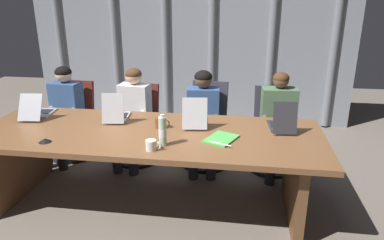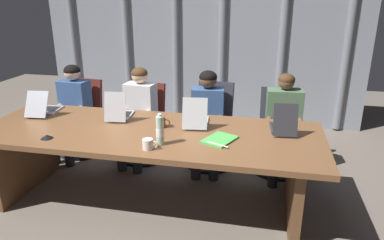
{
  "view_description": "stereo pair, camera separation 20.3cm",
  "coord_description": "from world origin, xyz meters",
  "px_view_note": "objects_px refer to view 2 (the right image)",
  "views": [
    {
      "loc": [
        0.85,
        -3.0,
        1.96
      ],
      "look_at": [
        0.4,
        0.09,
        0.86
      ],
      "focal_mm": 33.53,
      "sensor_mm": 36.0,
      "label": 1
    },
    {
      "loc": [
        1.05,
        -2.97,
        1.96
      ],
      "look_at": [
        0.4,
        0.09,
        0.86
      ],
      "focal_mm": 33.53,
      "sensor_mm": 36.0,
      "label": 2
    }
  ],
  "objects_px": {
    "office_chair_left_end": "(82,125)",
    "coffee_mug_near": "(148,144)",
    "laptop_left_end": "(45,108)",
    "person_left_mid": "(138,111)",
    "laptop_center": "(196,119)",
    "person_center": "(207,115)",
    "person_right_mid": "(284,121)",
    "conference_mic_left_side": "(47,137)",
    "spiral_notepad": "(220,140)",
    "office_chair_right_mid": "(278,140)",
    "water_bottle_primary": "(160,131)",
    "laptop_left_mid": "(119,113)",
    "office_chair_left_mid": "(144,130)",
    "laptop_right_mid": "(283,126)",
    "person_left_end": "(71,106)",
    "office_chair_center": "(211,134)",
    "coffee_mug_far": "(161,122)"
  },
  "relations": [
    {
      "from": "office_chair_left_end",
      "to": "coffee_mug_near",
      "type": "height_order",
      "value": "office_chair_left_end"
    },
    {
      "from": "laptop_left_end",
      "to": "person_left_mid",
      "type": "bearing_deg",
      "value": -60.86
    },
    {
      "from": "laptop_center",
      "to": "person_left_mid",
      "type": "relative_size",
      "value": 0.37
    },
    {
      "from": "office_chair_left_end",
      "to": "person_center",
      "type": "distance_m",
      "value": 1.71
    },
    {
      "from": "person_right_mid",
      "to": "conference_mic_left_side",
      "type": "xyz_separation_m",
      "value": [
        -2.08,
        -1.23,
        0.12
      ]
    },
    {
      "from": "office_chair_left_end",
      "to": "spiral_notepad",
      "type": "relative_size",
      "value": 2.53
    },
    {
      "from": "office_chair_right_mid",
      "to": "water_bottle_primary",
      "type": "xyz_separation_m",
      "value": [
        -1.02,
        -1.31,
        0.53
      ]
    },
    {
      "from": "laptop_left_mid",
      "to": "office_chair_left_mid",
      "type": "bearing_deg",
      "value": -6.23
    },
    {
      "from": "laptop_left_mid",
      "to": "office_chair_left_mid",
      "type": "distance_m",
      "value": 0.87
    },
    {
      "from": "office_chair_right_mid",
      "to": "person_right_mid",
      "type": "relative_size",
      "value": 0.81
    },
    {
      "from": "laptop_right_mid",
      "to": "person_left_mid",
      "type": "relative_size",
      "value": 0.35
    },
    {
      "from": "person_left_end",
      "to": "person_left_mid",
      "type": "bearing_deg",
      "value": 94.57
    },
    {
      "from": "office_chair_center",
      "to": "person_left_mid",
      "type": "distance_m",
      "value": 0.92
    },
    {
      "from": "laptop_left_end",
      "to": "person_center",
      "type": "relative_size",
      "value": 0.4
    },
    {
      "from": "person_right_mid",
      "to": "conference_mic_left_side",
      "type": "bearing_deg",
      "value": -63.16
    },
    {
      "from": "laptop_left_end",
      "to": "person_right_mid",
      "type": "relative_size",
      "value": 0.4
    },
    {
      "from": "laptop_center",
      "to": "office_chair_left_end",
      "type": "relative_size",
      "value": 0.46
    },
    {
      "from": "laptop_left_end",
      "to": "office_chair_right_mid",
      "type": "relative_size",
      "value": 0.49
    },
    {
      "from": "office_chair_left_end",
      "to": "person_center",
      "type": "xyz_separation_m",
      "value": [
        1.68,
        -0.16,
        0.31
      ]
    },
    {
      "from": "person_center",
      "to": "office_chair_left_mid",
      "type": "bearing_deg",
      "value": -106.7
    },
    {
      "from": "spiral_notepad",
      "to": "office_chair_center",
      "type": "bearing_deg",
      "value": 126.17
    },
    {
      "from": "laptop_left_end",
      "to": "office_chair_right_mid",
      "type": "distance_m",
      "value": 2.63
    },
    {
      "from": "person_right_mid",
      "to": "coffee_mug_near",
      "type": "bearing_deg",
      "value": -45.61
    },
    {
      "from": "person_left_end",
      "to": "office_chair_left_end",
      "type": "bearing_deg",
      "value": 176.05
    },
    {
      "from": "coffee_mug_far",
      "to": "conference_mic_left_side",
      "type": "distance_m",
      "value": 1.02
    },
    {
      "from": "office_chair_center",
      "to": "water_bottle_primary",
      "type": "xyz_separation_m",
      "value": [
        -0.23,
        -1.31,
        0.52
      ]
    },
    {
      "from": "person_right_mid",
      "to": "office_chair_right_mid",
      "type": "bearing_deg",
      "value": -170.64
    },
    {
      "from": "person_right_mid",
      "to": "spiral_notepad",
      "type": "bearing_deg",
      "value": -35.02
    },
    {
      "from": "laptop_center",
      "to": "coffee_mug_far",
      "type": "height_order",
      "value": "laptop_center"
    },
    {
      "from": "office_chair_left_mid",
      "to": "spiral_notepad",
      "type": "xyz_separation_m",
      "value": [
        1.1,
        -1.12,
        0.42
      ]
    },
    {
      "from": "spiral_notepad",
      "to": "laptop_center",
      "type": "bearing_deg",
      "value": 152.76
    },
    {
      "from": "person_left_mid",
      "to": "conference_mic_left_side",
      "type": "height_order",
      "value": "person_left_mid"
    },
    {
      "from": "person_right_mid",
      "to": "water_bottle_primary",
      "type": "height_order",
      "value": "person_right_mid"
    },
    {
      "from": "laptop_center",
      "to": "office_chair_left_mid",
      "type": "height_order",
      "value": "laptop_center"
    },
    {
      "from": "laptop_left_mid",
      "to": "coffee_mug_near",
      "type": "distance_m",
      "value": 0.87
    },
    {
      "from": "conference_mic_left_side",
      "to": "person_center",
      "type": "bearing_deg",
      "value": 45.18
    },
    {
      "from": "office_chair_left_mid",
      "to": "office_chair_right_mid",
      "type": "xyz_separation_m",
      "value": [
        1.64,
        0.0,
        0.01
      ]
    },
    {
      "from": "office_chair_center",
      "to": "office_chair_right_mid",
      "type": "xyz_separation_m",
      "value": [
        0.79,
        -0.0,
        -0.01
      ]
    },
    {
      "from": "laptop_center",
      "to": "person_left_mid",
      "type": "xyz_separation_m",
      "value": [
        -0.83,
        0.61,
        -0.16
      ]
    },
    {
      "from": "laptop_left_end",
      "to": "person_left_mid",
      "type": "distance_m",
      "value": 1.02
    },
    {
      "from": "coffee_mug_near",
      "to": "office_chair_left_mid",
      "type": "bearing_deg",
      "value": 111.25
    },
    {
      "from": "office_chair_center",
      "to": "conference_mic_left_side",
      "type": "bearing_deg",
      "value": -35.41
    },
    {
      "from": "laptop_left_mid",
      "to": "office_chair_left_end",
      "type": "relative_size",
      "value": 0.45
    },
    {
      "from": "person_right_mid",
      "to": "water_bottle_primary",
      "type": "bearing_deg",
      "value": -46.41
    },
    {
      "from": "office_chair_right_mid",
      "to": "person_left_end",
      "type": "bearing_deg",
      "value": -91.62
    },
    {
      "from": "office_chair_center",
      "to": "coffee_mug_far",
      "type": "xyz_separation_m",
      "value": [
        -0.35,
        -0.91,
        0.45
      ]
    },
    {
      "from": "office_chair_left_end",
      "to": "office_chair_right_mid",
      "type": "relative_size",
      "value": 0.98
    },
    {
      "from": "spiral_notepad",
      "to": "office_chair_right_mid",
      "type": "bearing_deg",
      "value": 87.87
    },
    {
      "from": "laptop_center",
      "to": "office_chair_right_mid",
      "type": "xyz_separation_m",
      "value": [
        0.82,
        0.77,
        -0.46
      ]
    },
    {
      "from": "office_chair_center",
      "to": "water_bottle_primary",
      "type": "relative_size",
      "value": 3.57
    }
  ]
}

